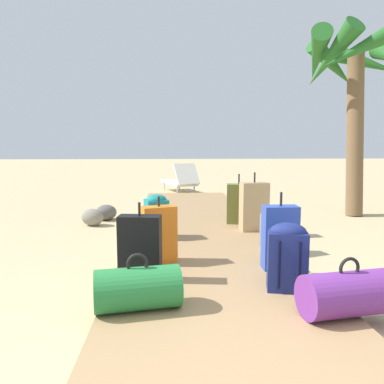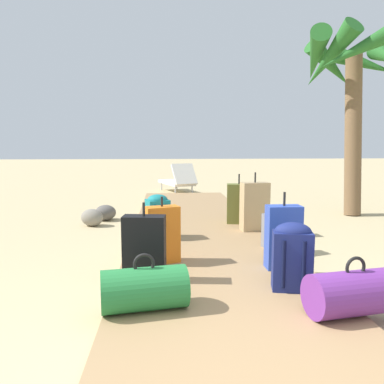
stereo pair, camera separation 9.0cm
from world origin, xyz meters
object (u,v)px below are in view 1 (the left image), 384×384
at_px(suitcase_tan, 254,207).
at_px(backpack_navy, 287,255).
at_px(backpack_grey, 275,227).
at_px(backpack_teal, 156,215).
at_px(suitcase_orange, 159,234).
at_px(suitcase_black, 140,248).
at_px(suitcase_blue, 280,237).
at_px(duffel_bag_purple, 348,294).
at_px(palm_tree_far_right, 356,71).
at_px(duffel_bag_green, 138,288).
at_px(suitcase_olive, 239,204).
at_px(lounge_chair, 180,181).

relative_size(suitcase_tan, backpack_navy, 1.44).
height_order(backpack_grey, backpack_teal, backpack_teal).
distance_m(suitcase_orange, suitcase_black, 0.54).
distance_m(suitcase_blue, duffel_bag_purple, 1.09).
bearing_deg(palm_tree_far_right, suitcase_black, -136.59).
xyz_separation_m(backpack_teal, backpack_navy, (1.17, -1.89, 0.00)).
relative_size(duffel_bag_purple, duffel_bag_green, 1.07).
bearing_deg(duffel_bag_green, palm_tree_far_right, 48.42).
bearing_deg(suitcase_olive, backpack_navy, -91.91).
bearing_deg(palm_tree_far_right, suitcase_blue, -125.37).
bearing_deg(lounge_chair, suitcase_orange, -93.64).
bearing_deg(backpack_grey, suitcase_tan, 93.17).
distance_m(duffel_bag_purple, suitcase_tan, 2.75).
height_order(backpack_teal, suitcase_black, suitcase_black).
bearing_deg(backpack_navy, suitcase_tan, 84.36).
distance_m(duffel_bag_green, lounge_chair, 7.60).
height_order(duffel_bag_purple, suitcase_orange, suitcase_orange).
bearing_deg(duffel_bag_green, suitcase_blue, 32.88).
height_order(duffel_bag_green, suitcase_orange, suitcase_orange).
relative_size(duffel_bag_purple, suitcase_olive, 0.93).
height_order(suitcase_orange, suitcase_olive, suitcase_olive).
distance_m(duffel_bag_green, suitcase_tan, 2.94).
bearing_deg(backpack_navy, lounge_chair, 95.44).
bearing_deg(duffel_bag_purple, suitcase_tan, 91.46).
relative_size(suitcase_blue, suitcase_olive, 0.99).
distance_m(suitcase_blue, suitcase_orange, 1.24).
bearing_deg(suitcase_blue, backpack_navy, -100.33).
xyz_separation_m(backpack_teal, suitcase_olive, (1.26, 0.86, 0.01)).
distance_m(duffel_bag_green, suitcase_black, 0.64).
bearing_deg(palm_tree_far_right, lounge_chair, 131.17).
height_order(suitcase_blue, suitcase_tan, suitcase_tan).
xyz_separation_m(suitcase_blue, backpack_navy, (-0.10, -0.56, -0.01)).
bearing_deg(suitcase_tan, duffel_bag_green, -119.73).
distance_m(suitcase_tan, suitcase_olive, 0.53).
bearing_deg(suitcase_olive, suitcase_tan, -75.77).
bearing_deg(suitcase_orange, duffel_bag_purple, -43.84).
bearing_deg(suitcase_orange, lounge_chair, 86.36).
bearing_deg(backpack_grey, backpack_navy, -101.52).
relative_size(suitcase_blue, backpack_navy, 1.32).
distance_m(duffel_bag_purple, lounge_chair, 7.84).
height_order(backpack_teal, suitcase_olive, suitcase_olive).
height_order(duffel_bag_green, lounge_chair, lounge_chair).
height_order(backpack_grey, suitcase_olive, suitcase_olive).
height_order(backpack_navy, palm_tree_far_right, palm_tree_far_right).
relative_size(suitcase_olive, palm_tree_far_right, 0.23).
relative_size(backpack_grey, backpack_navy, 0.83).
bearing_deg(backpack_navy, backpack_grey, 78.48).
bearing_deg(lounge_chair, suitcase_black, -94.67).
height_order(suitcase_black, lounge_chair, lounge_chair).
bearing_deg(suitcase_olive, suitcase_black, -119.10).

